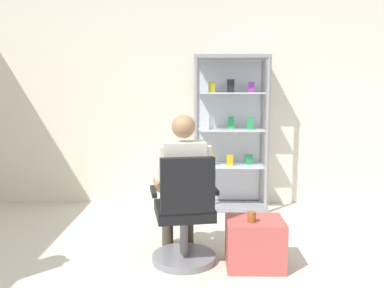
# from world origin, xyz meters

# --- Properties ---
(back_wall) EXTENTS (6.00, 0.10, 2.70)m
(back_wall) POSITION_xyz_m (0.00, 3.00, 1.35)
(back_wall) COLOR silver
(back_wall) RESTS_ON ground
(display_cabinet_main) EXTENTS (0.90, 0.45, 1.90)m
(display_cabinet_main) POSITION_xyz_m (0.40, 2.76, 0.96)
(display_cabinet_main) COLOR gray
(display_cabinet_main) RESTS_ON ground
(office_chair) EXTENTS (0.61, 0.57, 0.96)m
(office_chair) POSITION_xyz_m (-0.11, 1.03, 0.39)
(office_chair) COLOR slate
(office_chair) RESTS_ON ground
(seated_shopkeeper) EXTENTS (0.54, 0.61, 1.29)m
(seated_shopkeeper) POSITION_xyz_m (-0.14, 1.19, 0.71)
(seated_shopkeeper) COLOR #3F382D
(seated_shopkeeper) RESTS_ON ground
(storage_crate) EXTENTS (0.48, 0.39, 0.41)m
(storage_crate) POSITION_xyz_m (0.48, 0.99, 0.21)
(storage_crate) COLOR #B24C47
(storage_crate) RESTS_ON ground
(tea_glass) EXTENTS (0.07, 0.07, 0.09)m
(tea_glass) POSITION_xyz_m (0.44, 0.93, 0.46)
(tea_glass) COLOR brown
(tea_glass) RESTS_ON storage_crate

